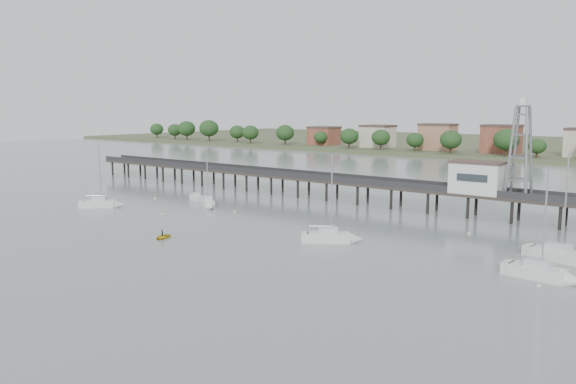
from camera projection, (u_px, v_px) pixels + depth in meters
name	position (u px, v px, depth m)	size (l,w,h in m)	color
ground_plane	(53.00, 273.00, 61.23)	(500.00, 500.00, 0.00)	slate
pier	(347.00, 182.00, 107.33)	(150.00, 5.00, 5.50)	#2D2823
pier_building	(477.00, 177.00, 91.63)	(8.40, 5.40, 5.30)	silver
lattice_tower	(520.00, 152.00, 87.01)	(3.20, 3.20, 15.50)	slate
sailboat_c	(337.00, 238.00, 75.16)	(7.39, 6.18, 12.51)	silver
sailboat_e	(569.00, 258.00, 65.18)	(8.52, 3.73, 13.60)	silver
sailboat_a	(105.00, 204.00, 101.68)	(6.78, 6.53, 12.14)	silver
sailboat_b	(208.00, 204.00, 101.43)	(6.13, 4.87, 10.38)	silver
sailboat_d	(549.00, 275.00, 58.42)	(7.71, 2.80, 12.55)	silver
white_tender	(197.00, 198.00, 109.68)	(4.22, 2.74, 1.52)	silver
yellow_dinghy	(162.00, 238.00, 77.64)	(2.06, 0.60, 2.88)	gold
dinghy_occupant	(162.00, 238.00, 77.64)	(0.37, 1.02, 0.24)	black
mooring_buoys	(281.00, 222.00, 87.98)	(75.59, 19.64, 0.39)	beige
far_shore	(566.00, 147.00, 247.20)	(500.00, 170.00, 10.40)	#475133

